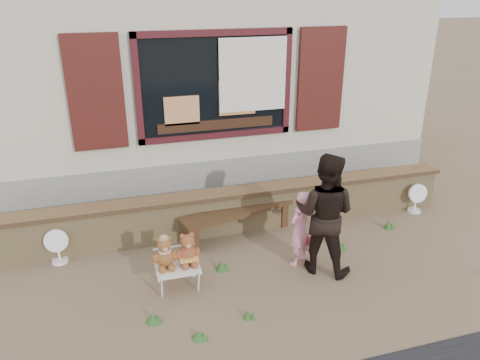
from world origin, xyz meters
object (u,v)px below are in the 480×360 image
object	(u,v)px
folding_chair	(177,267)
child	(300,229)
bench	(237,216)
adult	(325,214)
teddy_bear_left	(165,251)
teddy_bear_right	(188,248)

from	to	relation	value
folding_chair	child	world-z (taller)	child
child	bench	bearing A→B (deg)	-90.64
bench	child	world-z (taller)	child
folding_chair	adult	xyz separation A→B (m)	(1.90, -0.14, 0.52)
teddy_bear_left	bench	bearing A→B (deg)	40.59
adult	child	bearing A→B (deg)	-1.65
folding_chair	teddy_bear_right	bearing A→B (deg)	-0.00
teddy_bear_left	folding_chair	bearing A→B (deg)	0.00
teddy_bear_right	child	bearing A→B (deg)	3.20
bench	adult	bearing A→B (deg)	-69.29
folding_chair	bench	bearing A→B (deg)	44.11
teddy_bear_left	adult	world-z (taller)	adult
adult	teddy_bear_right	bearing A→B (deg)	35.16
folding_chair	teddy_bear_right	distance (m)	0.28
bench	child	xyz separation A→B (m)	(0.59, -0.95, 0.20)
folding_chair	adult	distance (m)	1.97
teddy_bear_left	child	bearing A→B (deg)	2.70
folding_chair	child	xyz separation A→B (m)	(1.66, 0.07, 0.24)
bench	adult	xyz separation A→B (m)	(0.82, -1.16, 0.49)
folding_chair	teddy_bear_left	world-z (taller)	teddy_bear_left
teddy_bear_left	teddy_bear_right	size ratio (longest dim) A/B	0.99
bench	teddy_bear_right	distance (m)	1.40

